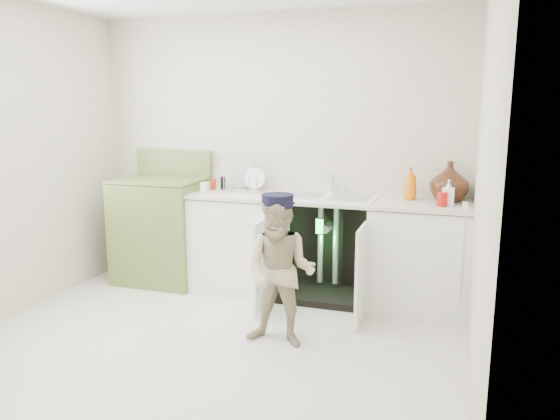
{
  "coord_description": "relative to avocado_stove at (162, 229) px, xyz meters",
  "views": [
    {
      "loc": [
        1.61,
        -3.31,
        1.7
      ],
      "look_at": [
        0.3,
        0.7,
        0.87
      ],
      "focal_mm": 35.0,
      "sensor_mm": 36.0,
      "label": 1
    }
  ],
  "objects": [
    {
      "name": "ground",
      "position": [
        1.05,
        -1.18,
        -0.51
      ],
      "size": [
        3.5,
        3.5,
        0.0
      ],
      "primitive_type": "plane",
      "color": "beige",
      "rests_on": "ground"
    },
    {
      "name": "room_shell",
      "position": [
        1.05,
        -1.18,
        0.74
      ],
      "size": [
        6.0,
        5.5,
        1.26
      ],
      "color": "beige",
      "rests_on": "ground"
    },
    {
      "name": "counter_run",
      "position": [
        1.63,
        0.03,
        -0.04
      ],
      "size": [
        2.44,
        1.02,
        1.23
      ],
      "color": "white",
      "rests_on": "ground"
    },
    {
      "name": "avocado_stove",
      "position": [
        0.0,
        0.0,
        0.0
      ],
      "size": [
        0.8,
        0.65,
        1.24
      ],
      "color": "olive",
      "rests_on": "ground"
    },
    {
      "name": "repair_worker",
      "position": [
        1.53,
        -1.02,
        0.03
      ],
      "size": [
        0.52,
        0.9,
        1.08
      ],
      "rotation": [
        0.0,
        0.0,
        -0.0
      ],
      "color": "tan",
      "rests_on": "ground"
    }
  ]
}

